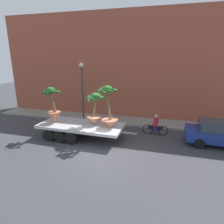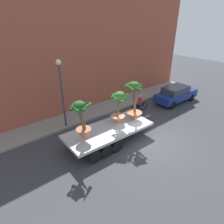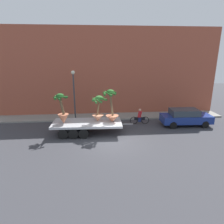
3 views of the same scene
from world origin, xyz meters
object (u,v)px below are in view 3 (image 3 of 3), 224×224
at_px(potted_palm_middle, 62,111).
at_px(street_lamp, 74,89).
at_px(potted_palm_front, 98,109).
at_px(cyclist, 140,117).
at_px(flatbed_trailer, 84,125).
at_px(potted_palm_rear, 111,110).
at_px(parked_car, 185,117).

height_order(potted_palm_middle, street_lamp, street_lamp).
bearing_deg(potted_palm_front, cyclist, 23.72).
height_order(flatbed_trailer, potted_palm_middle, potted_palm_middle).
bearing_deg(potted_palm_rear, cyclist, 35.78).
relative_size(potted_palm_rear, street_lamp, 0.57).
relative_size(potted_palm_middle, parked_car, 0.54).
distance_m(potted_palm_rear, cyclist, 3.81).
xyz_separation_m(cyclist, street_lamp, (-6.24, 1.53, 2.56)).
height_order(potted_palm_rear, street_lamp, street_lamp).
bearing_deg(parked_car, potted_palm_middle, -173.38).
xyz_separation_m(potted_palm_middle, cyclist, (6.87, 2.06, -1.38)).
bearing_deg(flatbed_trailer, potted_palm_middle, -174.93).
bearing_deg(parked_car, cyclist, 169.43).
relative_size(potted_palm_middle, cyclist, 1.36).
height_order(potted_palm_front, street_lamp, street_lamp).
height_order(flatbed_trailer, cyclist, cyclist).
bearing_deg(street_lamp, potted_palm_rear, -46.93).
bearing_deg(potted_palm_middle, street_lamp, 80.12).
bearing_deg(cyclist, parked_car, -10.57).
distance_m(flatbed_trailer, street_lamp, 4.36).
distance_m(potted_palm_middle, parked_car, 11.18).
relative_size(flatbed_trailer, parked_car, 1.47).
relative_size(potted_palm_front, street_lamp, 0.46).
relative_size(potted_palm_rear, potted_palm_front, 1.25).
distance_m(flatbed_trailer, potted_palm_rear, 2.63).
bearing_deg(cyclist, flatbed_trailer, -159.73).
bearing_deg(cyclist, potted_palm_rear, -144.22).
xyz_separation_m(potted_palm_middle, parked_car, (11.04, 1.28, -1.22)).
distance_m(potted_palm_front, cyclist, 4.53).
height_order(flatbed_trailer, potted_palm_rear, potted_palm_rear).
xyz_separation_m(potted_palm_rear, cyclist, (2.88, 2.08, -1.39)).
distance_m(flatbed_trailer, potted_palm_middle, 2.14).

